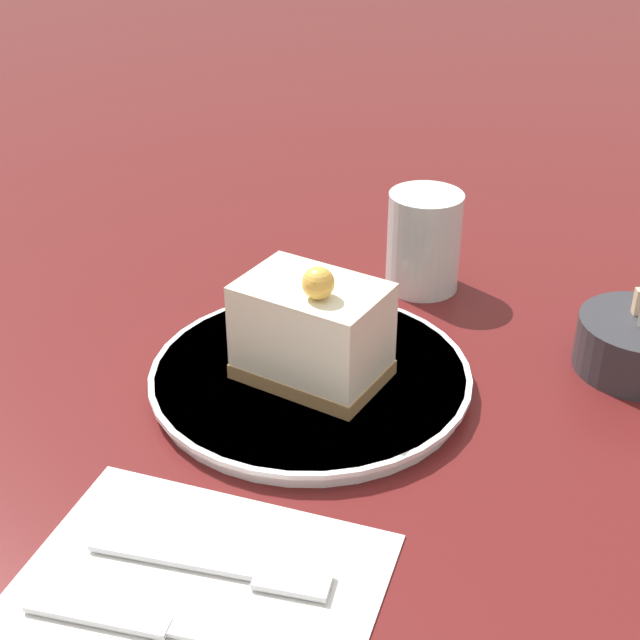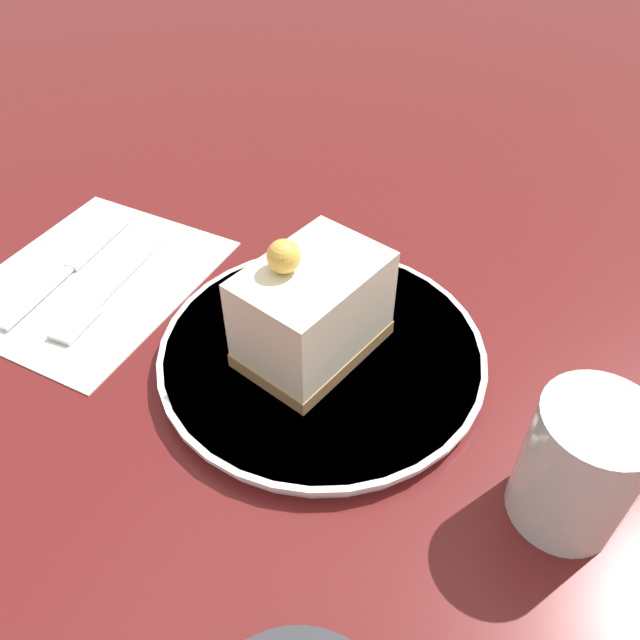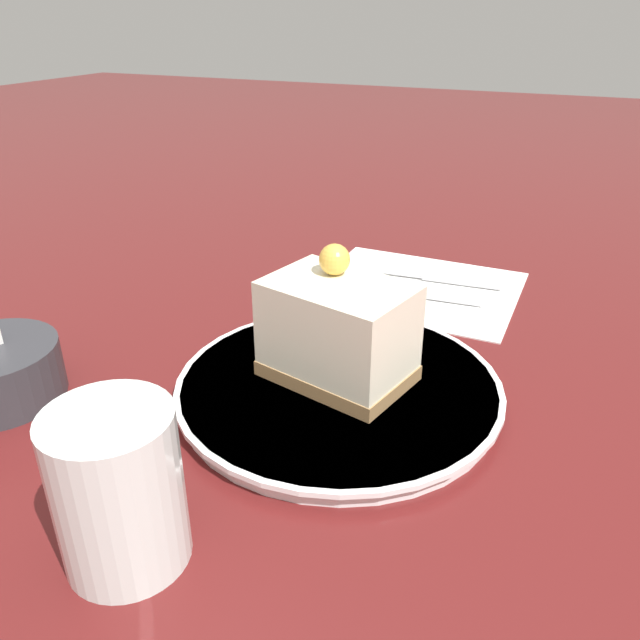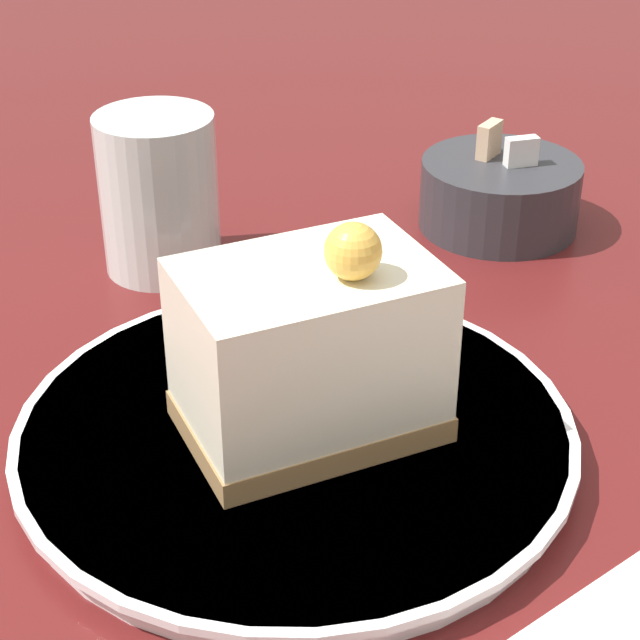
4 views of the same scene
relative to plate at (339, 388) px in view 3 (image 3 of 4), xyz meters
name	(u,v)px [view 3 (image 3 of 4)]	position (x,y,z in m)	size (l,w,h in m)	color
ground_plane	(357,385)	(0.02, -0.01, -0.01)	(4.00, 4.00, 0.00)	#5B1919
plate	(339,388)	(0.00, 0.00, 0.00)	(0.25, 0.25, 0.01)	white
cake_slice	(338,331)	(0.01, 0.00, 0.05)	(0.10, 0.12, 0.10)	#9E7547
napkin	(416,287)	(0.23, 0.00, -0.01)	(0.18, 0.21, 0.00)	white
fork	(396,291)	(0.20, 0.02, 0.00)	(0.03, 0.15, 0.00)	silver
knife	(437,278)	(0.25, -0.01, 0.00)	(0.02, 0.17, 0.00)	silver
drinking_glass	(119,489)	(-0.19, 0.05, 0.04)	(0.07, 0.07, 0.09)	silver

